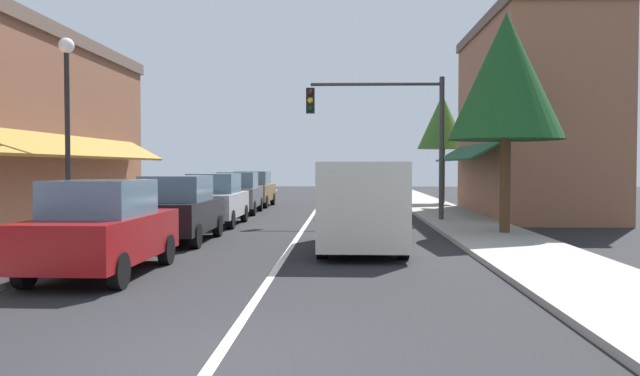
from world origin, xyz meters
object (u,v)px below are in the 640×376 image
Objects in this scene: parked_car_distant_left at (253,189)px; tree_right_far at (442,122)px; parked_car_second_left at (178,209)px; traffic_signal_mast_arm at (392,123)px; parked_car_nearest_left at (102,228)px; tree_right_near at (506,77)px; van_in_lane at (361,202)px; parked_car_third_left at (215,200)px; parked_car_far_left at (238,193)px; street_lamp_left_near at (67,109)px.

tree_right_far is (9.59, 1.40, 3.40)m from parked_car_distant_left.
traffic_signal_mast_arm reaches higher than parked_car_second_left.
parked_car_nearest_left is 12.06m from tree_right_near.
van_in_lane is at bearing -72.16° from parked_car_distant_left.
parked_car_third_left and parked_car_distant_left have the same top height.
tree_right_near reaches higher than traffic_signal_mast_arm.
parked_car_nearest_left is at bearing -140.66° from van_in_lane.
parked_car_distant_left is at bearing -171.68° from tree_right_far.
parked_car_far_left is 0.65× the size of tree_right_near.
van_in_lane is at bearing -99.62° from traffic_signal_mast_arm.
parked_car_distant_left is at bearing 90.82° from parked_car_third_left.
parked_car_far_left is at bearing 145.96° from traffic_signal_mast_arm.
parked_car_far_left is 8.03m from traffic_signal_mast_arm.
parked_car_second_left is 1.00× the size of parked_car_third_left.
parked_car_nearest_left is 0.79× the size of van_in_lane.
tree_right_far is at bearing 30.93° from parked_car_far_left.
parked_car_third_left is at bearing 160.74° from tree_right_near.
parked_car_third_left is 6.83m from traffic_signal_mast_arm.
traffic_signal_mast_arm is 5.44m from tree_right_near.
parked_car_distant_left is 17.23m from van_in_lane.
tree_right_far is at bearing 60.34° from parked_car_second_left.
parked_car_far_left is at bearing -147.58° from tree_right_far.
street_lamp_left_near is at bearing -134.31° from traffic_signal_mast_arm.
traffic_signal_mast_arm is (1.28, 7.57, 2.43)m from van_in_lane.
parked_car_third_left is 15.37m from tree_right_far.
parked_car_far_left is 12.81m from van_in_lane.
parked_car_distant_left is (-0.01, 4.68, 0.00)m from parked_car_far_left.
parked_car_third_left is at bearing 74.01° from street_lamp_left_near.
traffic_signal_mast_arm is at bearing -107.81° from tree_right_far.
parked_car_second_left is 10.45m from parked_car_far_left.
van_in_lane reaches higher than parked_car_nearest_left.
parked_car_third_left is at bearing -129.12° from tree_right_far.
parked_car_nearest_left is 4.47m from street_lamp_left_near.
parked_car_nearest_left is 0.99× the size of parked_car_far_left.
street_lamp_left_near is (-2.02, -7.05, 2.47)m from parked_car_third_left.
tree_right_far reaches higher than street_lamp_left_near.
parked_car_second_left is 0.99× the size of parked_car_distant_left.
van_in_lane is 18.73m from tree_right_far.
parked_car_third_left is (-0.00, 4.90, 0.00)m from parked_car_second_left.
parked_car_second_left is 0.72× the size of tree_right_far.
van_in_lane is 1.04× the size of street_lamp_left_near.
van_in_lane is at bearing -68.60° from parked_car_far_left.
traffic_signal_mast_arm reaches higher than parked_car_far_left.
parked_car_distant_left is 11.23m from traffic_signal_mast_arm.
traffic_signal_mast_arm is (6.14, 6.21, 2.70)m from parked_car_second_left.
parked_car_third_left is 10.28m from tree_right_near.
parked_car_far_left is at bearing 113.39° from van_in_lane.
parked_car_third_left is at bearing 128.32° from van_in_lane.
street_lamp_left_near is at bearing -100.06° from parked_car_far_left.
parked_car_distant_left is at bearing 91.03° from parked_car_nearest_left.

